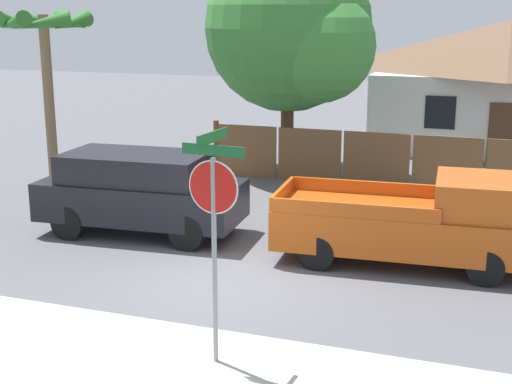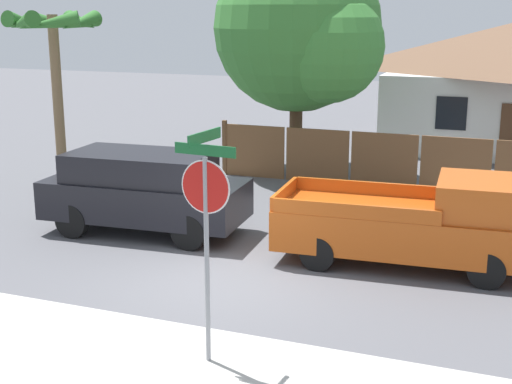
# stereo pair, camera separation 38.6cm
# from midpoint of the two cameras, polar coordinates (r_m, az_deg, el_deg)

# --- Properties ---
(ground_plane) EXTENTS (80.00, 80.00, 0.00)m
(ground_plane) POSITION_cam_midpoint_polar(r_m,az_deg,el_deg) (13.43, -3.46, -7.07)
(ground_plane) COLOR #56565B
(sidewalk_strip) EXTENTS (36.00, 3.20, 0.01)m
(sidewalk_strip) POSITION_cam_midpoint_polar(r_m,az_deg,el_deg) (10.50, -11.25, -13.70)
(sidewalk_strip) COLOR beige
(sidewalk_strip) RESTS_ON ground
(wooden_fence) EXTENTS (13.82, 0.12, 1.67)m
(wooden_fence) POSITION_cam_midpoint_polar(r_m,az_deg,el_deg) (20.23, 14.51, 2.13)
(wooden_fence) COLOR brown
(wooden_fence) RESTS_ON ground
(house) EXTENTS (9.66, 6.25, 4.60)m
(house) POSITION_cam_midpoint_polar(r_m,az_deg,el_deg) (27.34, 19.02, 8.26)
(house) COLOR white
(house) RESTS_ON ground
(oak_tree) EXTENTS (5.29, 5.04, 6.92)m
(oak_tree) POSITION_cam_midpoint_polar(r_m,az_deg,el_deg) (21.71, 2.59, 12.69)
(oak_tree) COLOR brown
(oak_tree) RESTS_ON ground
(palm_tree) EXTENTS (2.44, 2.64, 4.91)m
(palm_tree) POSITION_cam_midpoint_polar(r_m,az_deg,el_deg) (20.22, -17.10, 11.70)
(palm_tree) COLOR brown
(palm_tree) RESTS_ON ground
(red_suv) EXTENTS (4.60, 2.20, 1.84)m
(red_suv) POSITION_cam_midpoint_polar(r_m,az_deg,el_deg) (16.13, -9.93, 0.13)
(red_suv) COLOR black
(red_suv) RESTS_ON ground
(orange_pickup) EXTENTS (5.14, 2.29, 1.81)m
(orange_pickup) POSITION_cam_midpoint_polar(r_m,az_deg,el_deg) (14.33, 11.97, -2.35)
(orange_pickup) COLOR #B74C14
(orange_pickup) RESTS_ON ground
(stop_sign) EXTENTS (0.93, 0.84, 3.34)m
(stop_sign) POSITION_cam_midpoint_polar(r_m,az_deg,el_deg) (9.71, -4.55, -1.34)
(stop_sign) COLOR gray
(stop_sign) RESTS_ON ground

